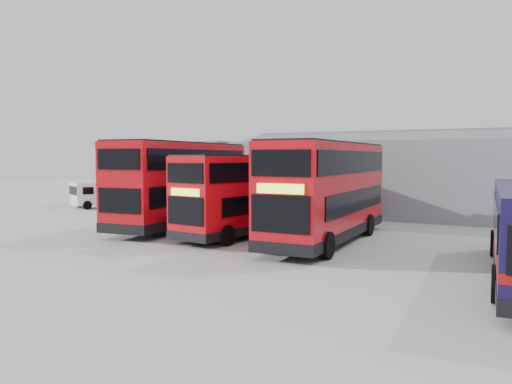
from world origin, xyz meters
name	(u,v)px	position (x,y,z in m)	size (l,w,h in m)	color
ground_plane	(198,254)	(0.00, 0.00, 0.00)	(120.00, 120.00, 0.00)	#A4A59F
office_block	(182,173)	(-14.00, 17.99, 2.58)	(12.30, 8.32, 5.12)	navy
maintenance_shed	(461,177)	(8.00, 20.00, 2.60)	(30.50, 12.00, 5.89)	gray
double_decker_left	(182,185)	(-5.40, 6.34, 2.39)	(3.77, 11.53, 4.79)	red
double_decker_centre	(250,195)	(-0.60, 5.54, 2.02)	(3.45, 9.79, 4.06)	red
double_decker_right	(328,193)	(3.69, 5.25, 2.31)	(3.00, 11.04, 4.64)	red
panel_van	(103,193)	(-17.51, 12.26, 1.13)	(3.56, 4.94, 2.02)	white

